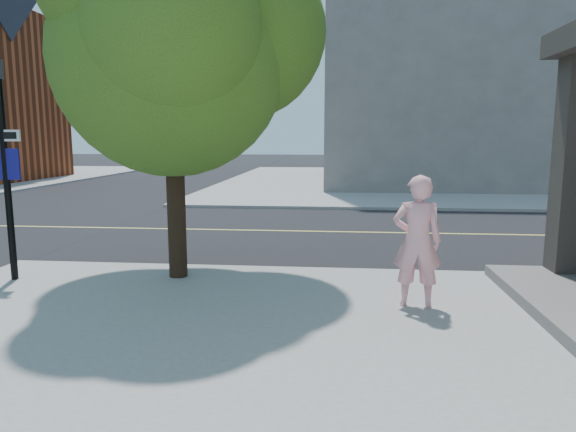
# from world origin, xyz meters

# --- Properties ---
(ground) EXTENTS (140.00, 140.00, 0.00)m
(ground) POSITION_xyz_m (0.00, 0.00, 0.00)
(ground) COLOR black
(ground) RESTS_ON ground
(road_ew) EXTENTS (140.00, 9.00, 0.01)m
(road_ew) POSITION_xyz_m (0.00, 4.50, 0.01)
(road_ew) COLOR black
(road_ew) RESTS_ON ground
(sidewalk_ne) EXTENTS (29.00, 25.00, 0.12)m
(sidewalk_ne) POSITION_xyz_m (13.50, 21.50, 0.06)
(sidewalk_ne) COLOR gray
(sidewalk_ne) RESTS_ON ground
(filler_ne) EXTENTS (18.00, 16.00, 14.00)m
(filler_ne) POSITION_xyz_m (14.00, 22.00, 7.12)
(filler_ne) COLOR slate
(filler_ne) RESTS_ON sidewalk_ne
(man_on_phone) EXTENTS (0.77, 0.54, 2.00)m
(man_on_phone) POSITION_xyz_m (6.81, -2.18, 1.12)
(man_on_phone) COLOR #FBA9B1
(man_on_phone) RESTS_ON sidewalk_se
(street_tree) EXTENTS (5.07, 4.61, 6.73)m
(street_tree) POSITION_xyz_m (2.82, -0.87, 4.47)
(street_tree) COLOR black
(street_tree) RESTS_ON sidewalk_se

